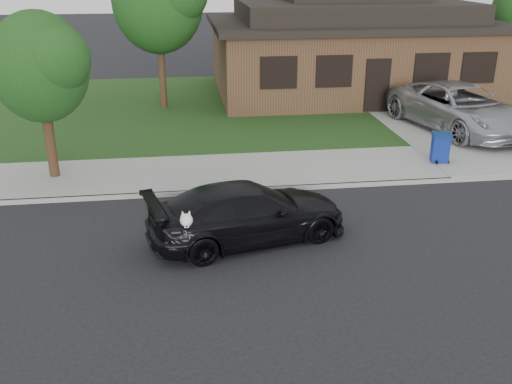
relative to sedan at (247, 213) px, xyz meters
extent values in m
plane|color=black|center=(2.44, -0.72, -0.66)|extent=(120.00, 120.00, 0.00)
cube|color=gray|center=(2.44, 4.28, -0.60)|extent=(60.00, 3.00, 0.12)
cube|color=gray|center=(2.44, 2.78, -0.60)|extent=(60.00, 0.12, 0.12)
cube|color=#193814|center=(2.44, 12.28, -0.59)|extent=(60.00, 13.00, 0.13)
cube|color=gray|center=(8.44, 9.28, -0.59)|extent=(4.50, 13.00, 0.14)
imported|color=black|center=(0.01, 0.00, 0.00)|extent=(4.82, 2.89, 1.31)
ellipsoid|color=white|center=(-1.36, -0.76, 0.26)|extent=(0.34, 0.40, 0.30)
sphere|color=white|center=(-1.36, -0.99, 0.36)|extent=(0.26, 0.26, 0.26)
cube|color=white|center=(-1.36, -1.12, 0.32)|extent=(0.09, 0.12, 0.07)
sphere|color=black|center=(-1.36, -1.18, 0.32)|extent=(0.04, 0.04, 0.04)
cone|color=white|center=(-1.43, -0.94, 0.50)|extent=(0.11, 0.11, 0.14)
cone|color=white|center=(-1.29, -0.94, 0.50)|extent=(0.11, 0.11, 0.14)
imported|color=#9EA1A5|center=(8.55, 7.41, 0.30)|extent=(3.98, 6.34, 1.63)
cube|color=navy|center=(6.43, 4.18, -0.13)|extent=(0.61, 0.61, 0.81)
cube|color=#072253|center=(6.43, 4.18, 0.32)|extent=(0.66, 0.66, 0.09)
cylinder|color=black|center=(6.25, 3.94, -0.47)|extent=(0.08, 0.13, 0.13)
cylinder|color=black|center=(6.61, 3.94, -0.47)|extent=(0.08, 0.13, 0.13)
cube|color=#422B1C|center=(6.44, 14.28, 0.97)|extent=(12.00, 8.00, 3.00)
cube|color=black|center=(6.44, 14.28, 2.60)|extent=(12.60, 8.60, 0.25)
cube|color=black|center=(6.44, 14.28, 3.12)|extent=(10.00, 6.50, 0.80)
cube|color=black|center=(6.44, 10.25, 0.57)|extent=(1.00, 0.06, 2.10)
cube|color=black|center=(2.44, 10.26, 1.17)|extent=(1.30, 0.05, 1.10)
cube|color=black|center=(4.64, 10.26, 1.17)|extent=(1.30, 0.05, 1.10)
cube|color=black|center=(8.64, 10.26, 1.17)|extent=(1.30, 0.05, 1.10)
cube|color=black|center=(10.64, 10.26, 1.17)|extent=(1.30, 0.05, 1.10)
cylinder|color=#332114|center=(-2.06, 12.28, 0.71)|extent=(0.28, 0.28, 2.48)
ellipsoid|color=#143811|center=(-2.06, 12.28, 3.75)|extent=(3.60, 3.60, 4.14)
cylinder|color=#332114|center=(-5.06, 4.48, 0.36)|extent=(0.28, 0.28, 1.80)
ellipsoid|color=#143811|center=(-5.06, 4.48, 2.56)|extent=(2.60, 2.60, 2.99)
sphere|color=#26591E|center=(-4.54, 4.09, 2.82)|extent=(1.82, 1.82, 1.82)
camera|label=1|loc=(-1.34, -11.51, 5.25)|focal=40.00mm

